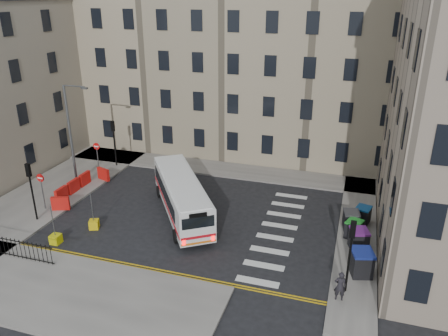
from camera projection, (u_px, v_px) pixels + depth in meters
The scene contains 22 objects.
ground at pixel (221, 220), 30.16m from camera, with size 120.00×120.00×0.00m, color black.
pavement_north at pixel (187, 165), 39.40m from camera, with size 36.00×3.20×0.15m, color slate.
pavement_east at pixel (358, 211), 31.14m from camera, with size 2.40×26.00×0.15m, color slate.
pavement_west at pixel (59, 187), 34.92m from camera, with size 6.00×22.00×0.15m, color slate.
pavement_sw at pixel (39, 286), 23.26m from camera, with size 20.00×6.00×0.15m, color slate.
terrace_north at pixel (202, 58), 42.54m from camera, with size 38.30×10.80×17.20m.
traffic_light_east at pixel (351, 246), 21.81m from camera, with size 0.28×0.22×4.10m.
traffic_light_nw at pixel (114, 136), 38.16m from camera, with size 0.28×0.22×4.10m.
traffic_light_sw at pixel (31, 183), 28.90m from camera, with size 0.28×0.22×4.10m.
streetlamp at pixel (70, 134), 33.92m from camera, with size 0.50×0.22×8.14m.
no_entry_north at pixel (97, 152), 36.84m from camera, with size 0.60×0.08×3.00m.
no_entry_south at pixel (41, 184), 30.66m from camera, with size 0.60×0.08×3.00m.
roadworks_barriers at pixel (78, 187), 33.66m from camera, with size 1.66×6.26×1.00m.
bus at pixel (182, 195), 30.27m from camera, with size 7.41×9.42×2.69m.
wheelie_bin_a at pixel (361, 262), 23.91m from camera, with size 1.44×1.56×1.44m.
wheelie_bin_b at pixel (359, 239), 26.27m from camera, with size 1.32×1.42×1.30m.
wheelie_bin_c at pixel (354, 229), 27.52m from camera, with size 1.23×1.31×1.16m.
wheelie_bin_d at pixel (351, 220), 28.53m from camera, with size 1.17×1.29×1.24m.
wheelie_bin_e at pixel (363, 215), 29.26m from camera, with size 1.16×1.26×1.16m.
pedestrian at pixel (340, 286), 21.86m from camera, with size 0.60×0.39×1.63m, color black.
bollard_yellow at pixel (94, 224), 28.96m from camera, with size 0.60×0.60×0.60m, color #DDB70C.
bollard_chevron at pixel (56, 239), 27.25m from camera, with size 0.60×0.60×0.60m, color #C0BD0B.
Camera 1 is at (8.20, -25.27, 14.71)m, focal length 35.00 mm.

